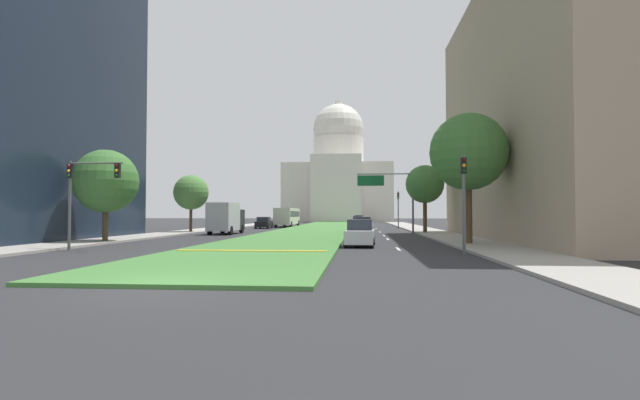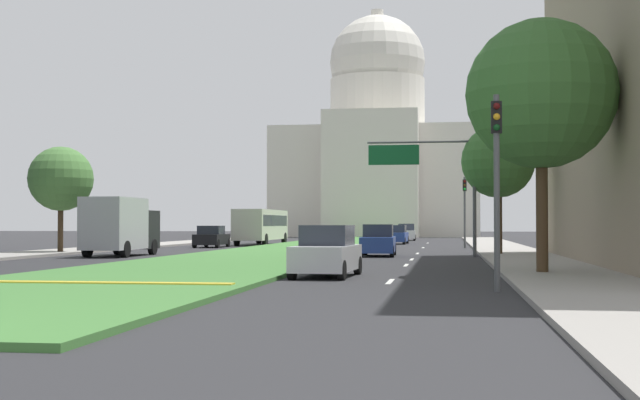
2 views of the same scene
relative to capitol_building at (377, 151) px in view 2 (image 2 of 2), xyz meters
name	(u,v)px [view 2 (image 2 of 2)]	position (x,y,z in m)	size (l,w,h in m)	color
ground_plane	(321,246)	(0.00, -55.26, -12.10)	(260.00, 260.00, 0.00)	#2B2B2D
grass_median	(310,247)	(0.00, -60.86, -12.03)	(8.95, 100.80, 0.14)	#427A38
median_curb_nose	(92,282)	(0.00, -99.70, -11.94)	(8.05, 0.50, 0.04)	gold
lane_dashes_right	(417,254)	(8.03, -71.61, -12.10)	(0.16, 56.09, 0.01)	silver
sidewalk_left	(101,249)	(-13.58, -66.46, -12.03)	(4.00, 100.80, 0.15)	#9E9991
sidewalk_right	(507,251)	(13.58, -66.46, -12.03)	(4.00, 100.80, 0.15)	#9E9991
capitol_building	(377,151)	(0.00, 0.00, 0.00)	(28.15, 23.74, 32.49)	silver
traffic_light_near_right	(497,166)	(11.08, -99.48, -8.79)	(0.28, 0.35, 5.20)	#515456
traffic_light_far_right	(465,203)	(11.08, -58.55, -8.79)	(0.28, 0.35, 5.20)	#515456
overhead_guide_sign	(433,171)	(9.03, -74.74, -7.44)	(5.96, 0.20, 6.50)	#515456
street_tree_right_near	(541,94)	(13.01, -92.19, -5.86)	(5.17, 5.17, 8.85)	#4C3823
street_tree_left_mid	(61,179)	(-12.76, -74.41, -7.68)	(3.81, 3.81, 6.35)	#4C3823
street_tree_right_mid	(498,162)	(12.58, -74.26, -6.91)	(4.02, 4.02, 7.24)	#4C3823
sedan_lead_stopped	(327,253)	(5.76, -93.66, -11.29)	(2.05, 4.24, 1.74)	#BCBCC1
sedan_midblock	(378,241)	(6.02, -74.90, -11.28)	(1.99, 4.58, 1.76)	navy
sedan_distant	(212,237)	(-7.76, -59.34, -11.33)	(2.02, 4.30, 1.64)	black
sedan_far_horizon	(397,235)	(5.40, -46.39, -11.32)	(1.96, 4.61, 1.66)	navy
sedan_very_far	(406,233)	(5.52, -30.46, -11.27)	(2.06, 4.24, 1.78)	silver
box_truck_delivery	(120,226)	(-8.06, -77.02, -10.43)	(2.40, 6.40, 3.20)	black
city_bus	(261,224)	(-5.75, -50.99, -10.33)	(2.62, 11.00, 2.95)	beige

